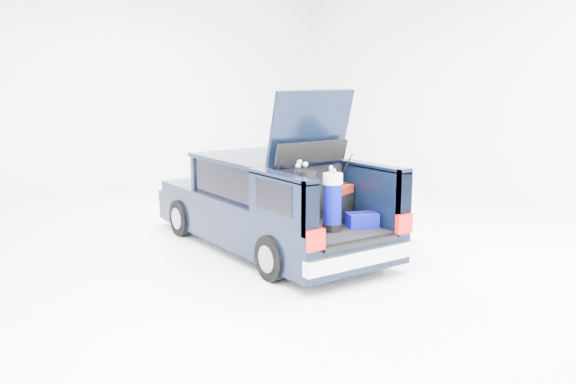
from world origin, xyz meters
TOP-DOWN VIEW (x-y plane):
  - ground at (0.00, 0.00)m, footprint 14.00×14.00m
  - car at (-0.00, 0.11)m, footprint 1.87×4.65m
  - red_suitcase at (0.45, -1.21)m, footprint 0.39×0.34m
  - black_golf_bag at (-0.50, -1.54)m, footprint 0.39×0.44m
  - blue_golf_bag at (0.00, -1.55)m, footprint 0.35×0.35m
  - blue_duffel at (0.47, -1.62)m, footprint 0.48×0.39m

SIDE VIEW (x-z plane):
  - ground at x=0.00m, z-range 0.00..0.00m
  - car at x=0.00m, z-range -0.56..1.91m
  - blue_duffel at x=0.47m, z-range 0.59..0.81m
  - red_suitcase at x=0.45m, z-range 0.58..1.14m
  - blue_golf_bag at x=0.00m, z-range 0.56..1.44m
  - black_golf_bag at x=-0.50m, z-range 0.55..1.54m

